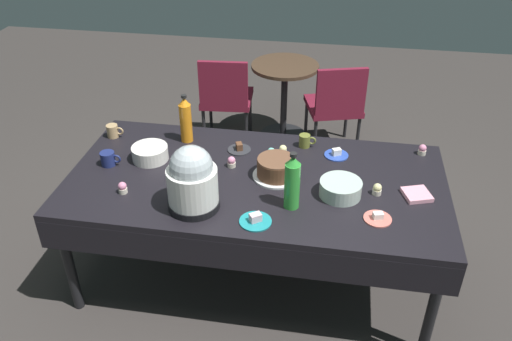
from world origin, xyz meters
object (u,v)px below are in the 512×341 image
at_px(dessert_plate_charcoal, 239,149).
at_px(cupcake_vanilla, 422,150).
at_px(cupcake_berry, 123,188).
at_px(dessert_plate_cobalt, 336,154).
at_px(frosted_layer_cake, 276,168).
at_px(dessert_plate_teal, 255,220).
at_px(cupcake_lemon, 283,150).
at_px(soda_bottle_orange_juice, 186,120).
at_px(dessert_plate_coral, 378,218).
at_px(maroon_chair_right, 336,103).
at_px(cupcake_rose, 377,189).
at_px(maroon_chair_left, 226,95).
at_px(coffee_mug_navy, 108,159).
at_px(glass_salad_bowl, 340,188).
at_px(soda_bottle_lime_soda, 292,182).
at_px(coffee_mug_olive, 305,141).
at_px(potluck_table, 256,186).
at_px(slow_cooker, 192,180).
at_px(cupcake_mint, 271,153).
at_px(round_cafe_table, 284,88).
at_px(coffee_mug_tan, 113,131).
at_px(ceramic_snack_bowl, 150,153).
at_px(cupcake_cocoa, 231,162).

height_order(dessert_plate_charcoal, cupcake_vanilla, cupcake_vanilla).
bearing_deg(cupcake_berry, dessert_plate_cobalt, 27.15).
height_order(dessert_plate_cobalt, cupcake_vanilla, cupcake_vanilla).
distance_m(frosted_layer_cake, dessert_plate_teal, 0.44).
xyz_separation_m(cupcake_lemon, soda_bottle_orange_juice, (-0.64, 0.08, 0.12)).
xyz_separation_m(dessert_plate_cobalt, cupcake_lemon, (-0.33, -0.04, 0.02)).
bearing_deg(dessert_plate_coral, dessert_plate_cobalt, 111.31).
relative_size(frosted_layer_cake, maroon_chair_right, 0.32).
relative_size(cupcake_vanilla, cupcake_lemon, 1.00).
height_order(cupcake_vanilla, cupcake_rose, same).
xyz_separation_m(dessert_plate_charcoal, dessert_plate_cobalt, (0.61, 0.03, -0.00)).
distance_m(cupcake_rose, maroon_chair_left, 2.10).
xyz_separation_m(cupcake_lemon, coffee_mug_navy, (-1.02, -0.29, 0.01)).
bearing_deg(dessert_plate_charcoal, glass_salad_bowl, -30.82).
bearing_deg(cupcake_vanilla, soda_bottle_lime_soda, -137.93).
bearing_deg(coffee_mug_navy, coffee_mug_olive, 19.85).
distance_m(potluck_table, dessert_plate_cobalt, 0.56).
bearing_deg(dessert_plate_coral, dessert_plate_charcoal, 145.96).
height_order(slow_cooker, coffee_mug_navy, slow_cooker).
height_order(coffee_mug_navy, maroon_chair_left, maroon_chair_left).
xyz_separation_m(potluck_table, cupcake_rose, (0.69, -0.05, 0.09)).
xyz_separation_m(dessert_plate_coral, dessert_plate_cobalt, (-0.24, 0.61, 0.00)).
xyz_separation_m(cupcake_mint, round_cafe_table, (-0.11, 1.62, -0.28)).
distance_m(dessert_plate_coral, coffee_mug_navy, 1.62).
relative_size(dessert_plate_charcoal, cupcake_berry, 2.18).
distance_m(slow_cooker, maroon_chair_right, 2.13).
relative_size(glass_salad_bowl, dessert_plate_cobalt, 1.56).
relative_size(slow_cooker, coffee_mug_tan, 3.23).
xyz_separation_m(ceramic_snack_bowl, soda_bottle_lime_soda, (0.91, -0.34, 0.11)).
bearing_deg(round_cafe_table, coffee_mug_olive, -78.30).
bearing_deg(potluck_table, maroon_chair_left, 108.46).
height_order(slow_cooker, cupcake_rose, slow_cooker).
xyz_separation_m(frosted_layer_cake, slow_cooker, (-0.40, -0.36, 0.11)).
relative_size(dessert_plate_teal, maroon_chair_left, 0.20).
distance_m(ceramic_snack_bowl, dessert_plate_teal, 0.90).
bearing_deg(frosted_layer_cake, slow_cooker, -137.68).
bearing_deg(soda_bottle_lime_soda, coffee_mug_tan, 155.47).
height_order(cupcake_berry, maroon_chair_right, maroon_chair_right).
bearing_deg(ceramic_snack_bowl, soda_bottle_orange_juice, 58.94).
bearing_deg(soda_bottle_orange_juice, round_cafe_table, 72.67).
relative_size(glass_salad_bowl, dessert_plate_coral, 1.59).
relative_size(dessert_plate_teal, coffee_mug_olive, 1.55).
bearing_deg(soda_bottle_orange_juice, ceramic_snack_bowl, -121.06).
distance_m(slow_cooker, dessert_plate_charcoal, 0.65).
bearing_deg(dessert_plate_coral, maroon_chair_right, 98.00).
bearing_deg(potluck_table, maroon_chair_right, 75.53).
relative_size(cupcake_vanilla, round_cafe_table, 0.09).
distance_m(coffee_mug_navy, round_cafe_table, 2.07).
distance_m(cupcake_cocoa, cupcake_mint, 0.26).
height_order(glass_salad_bowl, coffee_mug_tan, glass_salad_bowl).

